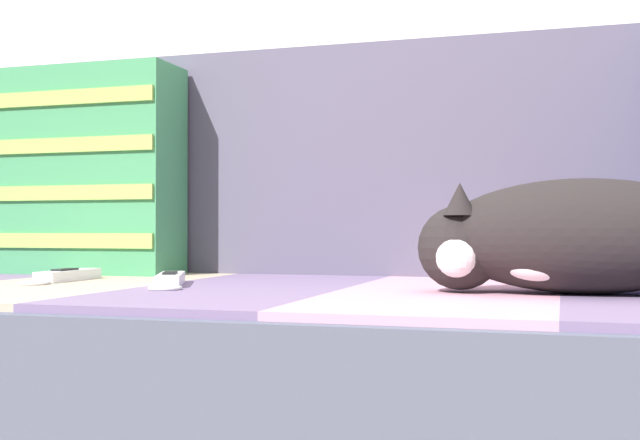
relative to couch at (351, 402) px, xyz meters
The scene contains 6 objects.
couch is the anchor object (origin of this frame).
sofa_backrest 0.53m from the couch, 90.00° to the left, with size 1.90×0.14×0.44m.
throw_pillow_striped 0.77m from the couch, 162.09° to the left, with size 0.46×0.14×0.40m.
sleeping_cat 0.40m from the couch, ahead, with size 0.45×0.23×0.16m.
game_remote_near 0.53m from the couch, behind, with size 0.05×0.20×0.02m.
game_remote_far 0.34m from the couch, 168.97° to the right, with size 0.12×0.20×0.02m.
Camera 1 is at (0.31, -1.05, 0.43)m, focal length 45.00 mm.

